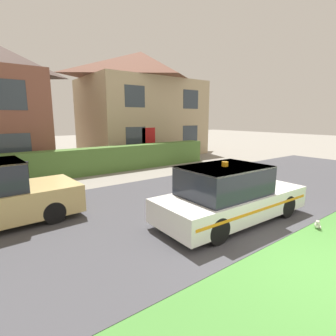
# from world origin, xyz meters

# --- Properties ---
(ground_plane) EXTENTS (80.00, 80.00, 0.00)m
(ground_plane) POSITION_xyz_m (0.00, 0.00, 0.00)
(ground_plane) COLOR gray
(road_strip) EXTENTS (28.00, 6.81, 0.01)m
(road_strip) POSITION_xyz_m (0.00, 4.37, 0.01)
(road_strip) COLOR #424247
(road_strip) RESTS_ON ground
(lawn_verge) EXTENTS (28.00, 1.96, 0.01)m
(lawn_verge) POSITION_xyz_m (0.00, -0.01, 0.00)
(lawn_verge) COLOR #478438
(lawn_verge) RESTS_ON ground
(garden_hedge) EXTENTS (12.28, 0.81, 1.29)m
(garden_hedge) POSITION_xyz_m (0.54, 10.45, 0.64)
(garden_hedge) COLOR #4C7233
(garden_hedge) RESTS_ON ground
(police_car) EXTENTS (4.44, 1.83, 1.63)m
(police_car) POSITION_xyz_m (0.42, 2.44, 0.72)
(police_car) COLOR black
(police_car) RESTS_ON road_strip
(cat) EXTENTS (0.30, 0.21, 0.25)m
(cat) POSITION_xyz_m (1.81, 0.75, 0.10)
(cat) COLOR silver
(cat) RESTS_ON ground
(house_right) EXTENTS (8.72, 6.13, 7.43)m
(house_right) POSITION_xyz_m (5.68, 15.37, 3.79)
(house_right) COLOR tan
(house_right) RESTS_ON ground
(wheelie_bin) EXTENTS (0.74, 0.80, 1.13)m
(wheelie_bin) POSITION_xyz_m (-3.63, 8.83, 0.57)
(wheelie_bin) COLOR black
(wheelie_bin) RESTS_ON ground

